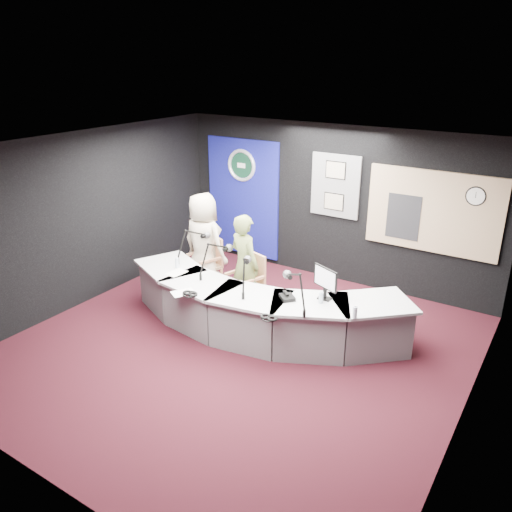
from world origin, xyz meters
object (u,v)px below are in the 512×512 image
Objects in this scene: broadcast_desk at (255,309)px; person_woman at (245,265)px; armchair_left at (205,263)px; armchair_right at (245,286)px; person_man at (204,243)px.

person_woman is at bearing 137.51° from broadcast_desk.
armchair_left is 1.13m from person_woman.
armchair_left is 1.10m from armchair_right.
person_man is 1.09m from person_woman.
broadcast_desk is 2.57× the size of person_man.
broadcast_desk is at bearing -3.33° from armchair_left.
person_woman is at bearing 6.53° from armchair_left.
armchair_left is at bearing -0.00° from person_man.
broadcast_desk is at bearing -24.75° from armchair_right.
armchair_left reaches higher than broadcast_desk.
broadcast_desk is 2.76× the size of person_woman.
person_woman reaches higher than armchair_left.
armchair_left is 0.59× the size of person_man.
person_man is at bearing 153.85° from broadcast_desk.
person_man is at bearing 0.00° from armchair_left.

